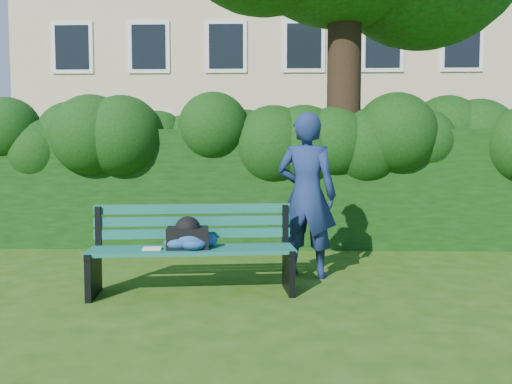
{
  "coord_description": "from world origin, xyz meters",
  "views": [
    {
      "loc": [
        0.18,
        -5.64,
        1.38
      ],
      "look_at": [
        0.0,
        0.6,
        0.95
      ],
      "focal_mm": 35.0,
      "sensor_mm": 36.0,
      "label": 1
    }
  ],
  "objects": [
    {
      "name": "ground",
      "position": [
        0.0,
        0.0,
        0.0
      ],
      "size": [
        80.0,
        80.0,
        0.0
      ],
      "primitive_type": "plane",
      "color": "#274C0D",
      "rests_on": "ground"
    },
    {
      "name": "apartment_building",
      "position": [
        -0.0,
        13.99,
        6.0
      ],
      "size": [
        16.0,
        8.08,
        12.0
      ],
      "color": "#C7B585",
      "rests_on": "ground"
    },
    {
      "name": "hedge",
      "position": [
        0.0,
        2.2,
        0.9
      ],
      "size": [
        10.0,
        1.0,
        1.8
      ],
      "color": "black",
      "rests_on": "ground"
    },
    {
      "name": "park_bench",
      "position": [
        -0.63,
        -0.64,
        0.5
      ],
      "size": [
        2.11,
        0.8,
        0.89
      ],
      "rotation": [
        0.0,
        0.0,
        0.12
      ],
      "color": "#105446",
      "rests_on": "ground"
    },
    {
      "name": "man_reading",
      "position": [
        0.6,
        0.11,
        0.95
      ],
      "size": [
        0.79,
        0.63,
        1.9
      ],
      "primitive_type": "imported",
      "rotation": [
        0.0,
        0.0,
        2.85
      ],
      "color": "navy",
      "rests_on": "ground"
    }
  ]
}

